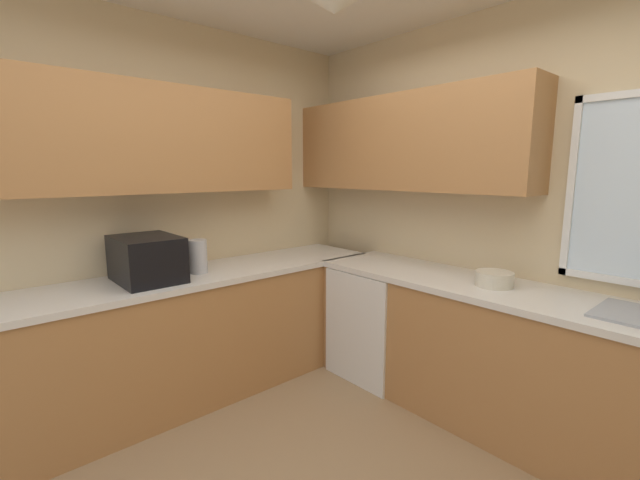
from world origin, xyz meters
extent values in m
cube|color=beige|center=(0.00, 1.68, 1.32)|extent=(3.77, 0.06, 2.65)
cube|color=beige|center=(-1.86, 0.00, 1.32)|extent=(0.06, 3.43, 2.65)
cube|color=white|center=(0.31, 1.64, 1.49)|extent=(0.04, 0.04, 1.05)
cube|color=#AD7542|center=(-1.67, -0.20, 1.80)|extent=(0.32, 2.31, 0.70)
cube|color=#AD7542|center=(-0.82, 1.49, 1.80)|extent=(2.01, 0.32, 0.70)
cube|color=#AD7542|center=(-1.52, 0.00, 0.43)|extent=(0.62, 3.01, 0.85)
cube|color=silver|center=(-1.52, 0.00, 0.87)|extent=(0.65, 3.04, 0.04)
cube|color=#AD7542|center=(0.21, 1.34, 0.43)|extent=(2.83, 0.62, 0.85)
cube|color=silver|center=(0.21, 1.34, 0.87)|extent=(2.86, 0.65, 0.04)
cube|color=white|center=(-0.86, 1.31, 0.42)|extent=(0.60, 0.60, 0.85)
cube|color=black|center=(-1.52, -0.22, 1.04)|extent=(0.48, 0.36, 0.29)
cylinder|color=#B7B7BC|center=(-1.50, 0.12, 1.01)|extent=(0.12, 0.12, 0.23)
cylinder|color=beige|center=(0.03, 1.34, 0.94)|extent=(0.23, 0.23, 0.09)
camera|label=1|loc=(1.19, -1.12, 1.60)|focal=23.35mm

